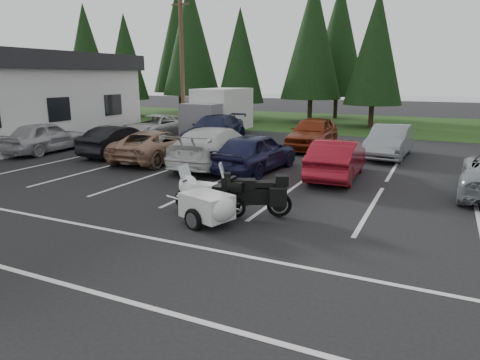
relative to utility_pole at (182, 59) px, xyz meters
The scene contains 27 objects.
ground 16.31m from the utility_pole, 50.19° to the right, with size 120.00×120.00×0.00m, color black.
grass_strip 16.31m from the utility_pole, 50.19° to the left, with size 80.00×16.00×0.01m, color #1D3C13.
lake_water 45.47m from the utility_pole, 71.97° to the left, with size 70.00×50.00×0.02m, color slate.
utility_pole is the anchor object (origin of this frame).
box_truck 3.85m from the utility_pole, 14.04° to the left, with size 2.40×5.60×2.90m, color silver, non-canonical shape.
stall_markings 14.90m from the utility_pole, 45.00° to the right, with size 32.00×16.00×0.01m, color silver.
conifer_0 20.90m from the utility_pole, 149.74° to the left, with size 4.58×4.58×10.66m.
conifer_1 15.14m from the utility_pole, 142.52° to the left, with size 3.96×3.96×9.22m.
conifer_2 12.56m from the utility_pole, 119.05° to the left, with size 5.10×5.10×11.89m.
conifer_3 9.43m from the utility_pole, 93.04° to the left, with size 3.87×3.87×9.02m.
conifer_4 12.13m from the utility_pole, 65.36° to the left, with size 4.80×4.80×11.17m.
conifer_5 13.89m from the utility_pole, 43.83° to the left, with size 4.14×4.14×9.63m.
conifer_back_a 18.20m from the utility_pole, 123.69° to the left, with size 5.28×5.28×12.30m.
conifer_back_b 16.75m from the utility_pole, 68.84° to the left, with size 4.97×4.97×11.58m.
car_near_0 9.56m from the utility_pole, 108.01° to the right, with size 1.80×4.46×1.52m, color #B2B1B6.
car_near_1 8.42m from the utility_pole, 81.46° to the right, with size 1.47×4.20×1.38m, color black.
car_near_2 9.35m from the utility_pole, 65.58° to the right, with size 2.24×4.87×1.35m, color #966F57.
car_near_3 10.67m from the utility_pole, 49.61° to the right, with size 2.28×5.61×1.63m, color silver.
car_near_4 12.11m from the utility_pole, 43.50° to the right, with size 1.80×4.48×1.53m, color #181B3D.
car_near_5 14.33m from the utility_pole, 33.71° to the right, with size 1.51×4.32×1.42m, color maroon.
car_far_0 4.56m from the utility_pole, 107.87° to the right, with size 2.34×5.09×1.41m, color silver.
car_far_1 5.71m from the utility_pole, 33.46° to the right, with size 2.17×5.34×1.55m, color #171C39.
car_far_2 9.80m from the utility_pole, 10.83° to the right, with size 1.94×4.81×1.64m, color maroon.
car_far_3 13.51m from the utility_pole, 10.81° to the right, with size 1.56×4.47×1.47m, color gray.
touring_motorcycle 16.77m from the utility_pole, 55.06° to the right, with size 2.37×0.73×1.31m, color white, non-canonical shape.
cargo_trailer 17.68m from the utility_pole, 55.53° to the right, with size 1.77×1.00×0.82m, color silver, non-canonical shape.
adventure_motorcycle 17.20m from the utility_pole, 51.48° to the right, with size 2.41×0.84×1.47m, color black, non-canonical shape.
Camera 1 is at (4.79, -10.97, 3.61)m, focal length 32.00 mm.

